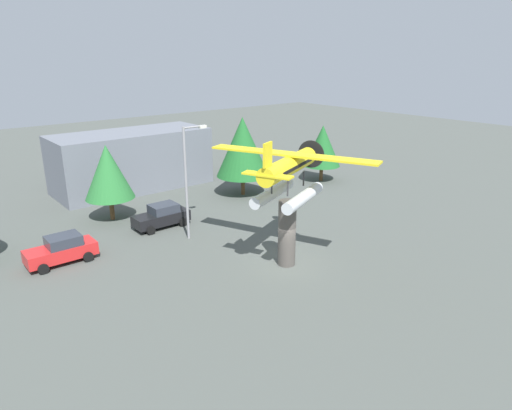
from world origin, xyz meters
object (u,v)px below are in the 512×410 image
Objects in this scene: display_pedestal at (287,233)px; streetlight_primary at (188,175)px; tree_center_back at (243,147)px; tree_far_east at (322,146)px; car_mid_black at (162,216)px; car_near_red at (62,250)px; tree_east at (108,172)px; floatplane_monument at (289,173)px; storefront_building at (132,160)px.

streetlight_primary reaches higher than display_pedestal.
tree_center_back is (6.99, 13.43, 2.40)m from display_pedestal.
tree_center_back is at bearing 171.82° from tree_far_east.
tree_far_east is (19.07, 1.39, 2.77)m from car_mid_black.
tree_east reaches higher than car_near_red.
display_pedestal is at bearing -143.17° from tree_far_east.
car_near_red is 8.02m from car_mid_black.
floatplane_monument is at bearing 105.79° from car_mid_black.
tree_far_east is (16.06, 12.06, -2.20)m from floatplane_monument.
tree_far_east is (21.34, -2.59, -0.23)m from tree_east.
car_mid_black is 10.87m from tree_center_back.
car_near_red is 0.70× the size of tree_east.
tree_east is (-5.27, -7.30, 1.13)m from storefront_building.
display_pedestal is 20.27m from tree_far_east.
floatplane_monument is 12.15m from car_mid_black.
car_near_red is 9.35m from streetlight_primary.
car_near_red is 1.00× the size of car_mid_black.
streetlight_primary reaches higher than tree_center_back.
storefront_building is (-0.01, 21.95, -3.10)m from floatplane_monument.
tree_east is (-2.26, 3.98, 3.00)m from car_mid_black.
tree_center_back is 9.32m from tree_far_east.
floatplane_monument is 1.75× the size of tree_far_east.
floatplane_monument reaches higher than storefront_building.
tree_far_east is (16.07, -9.89, 0.90)m from storefront_building.
tree_far_east reaches higher than car_mid_black.
streetlight_primary is 14.84m from storefront_building.
streetlight_primary is 19.12m from tree_far_east.
floatplane_monument is at bearing -89.96° from storefront_building.
floatplane_monument is 7.92m from streetlight_primary.
storefront_building is (0.11, 22.00, 0.66)m from display_pedestal.
car_mid_black is at bearing -168.54° from car_near_red.
tree_east is at bearing 173.09° from tree_far_east.
display_pedestal is 0.73× the size of tree_far_east.
streetlight_primary is (-2.47, 7.43, -1.22)m from floatplane_monument.
streetlight_primary is at bearing -165.96° from tree_far_east.
tree_far_east is at bearing 13.78° from floatplane_monument.
storefront_building is 2.02× the size of tree_center_back.
tree_center_back is (9.89, 2.71, 3.61)m from car_mid_black.
floatplane_monument reaches higher than tree_far_east.
car_mid_black is (-2.90, 10.72, -1.21)m from display_pedestal.
tree_center_back is at bearing -5.95° from tree_east.
car_mid_black is at bearing -104.91° from storefront_building.
car_mid_black is at bearing 105.12° from display_pedestal.
car_near_red is at bearing -135.12° from tree_east.
storefront_building is at bearing -104.91° from car_mid_black.
floatplane_monument is 2.38× the size of car_near_red.
tree_center_back is at bearing -164.66° from car_mid_black.
car_mid_black is 11.82m from storefront_building.
tree_center_back is at bearing 62.51° from display_pedestal.
display_pedestal is at bearing -90.28° from storefront_building.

